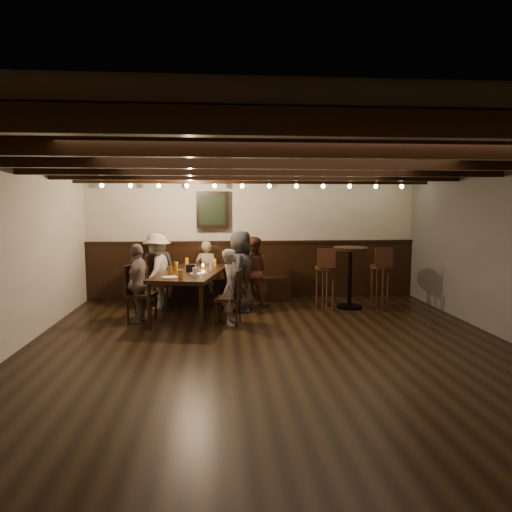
{
  "coord_description": "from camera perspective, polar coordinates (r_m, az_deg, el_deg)",
  "views": [
    {
      "loc": [
        -0.68,
        -5.51,
        1.85
      ],
      "look_at": [
        -0.12,
        1.3,
        1.08
      ],
      "focal_mm": 32.0,
      "sensor_mm": 36.0,
      "label": 1
    }
  ],
  "objects": [
    {
      "name": "plate_near",
      "position": [
        7.01,
        -10.73,
        -2.63
      ],
      "size": [
        0.24,
        0.24,
        0.01
      ],
      "primitive_type": "cylinder",
      "color": "white",
      "rests_on": "dining_table"
    },
    {
      "name": "person_bench_centre",
      "position": [
        8.67,
        -6.22,
        -1.98
      ],
      "size": [
        0.48,
        0.36,
        1.18
      ],
      "primitive_type": "imported",
      "rotation": [
        0.0,
        0.0,
        2.94
      ],
      "color": "gray",
      "rests_on": "floor"
    },
    {
      "name": "pint_b",
      "position": [
        8.19,
        -5.18,
        -0.81
      ],
      "size": [
        0.07,
        0.07,
        0.14
      ],
      "primitive_type": "cylinder",
      "color": "#BF7219",
      "rests_on": "dining_table"
    },
    {
      "name": "dining_table",
      "position": [
        7.65,
        -8.04,
        -2.36
      ],
      "size": [
        1.3,
        2.15,
        0.75
      ],
      "rotation": [
        0.0,
        0.0,
        -0.21
      ],
      "color": "black",
      "rests_on": "floor"
    },
    {
      "name": "high_top_table",
      "position": [
        8.32,
        11.68,
        -1.5
      ],
      "size": [
        0.62,
        0.62,
        1.1
      ],
      "color": "black",
      "rests_on": "floor"
    },
    {
      "name": "pint_c",
      "position": [
        7.81,
        -9.99,
        -1.24
      ],
      "size": [
        0.07,
        0.07,
        0.14
      ],
      "primitive_type": "cylinder",
      "color": "#BF7219",
      "rests_on": "dining_table"
    },
    {
      "name": "person_right_near",
      "position": [
        7.92,
        -1.94,
        -1.92
      ],
      "size": [
        0.58,
        0.76,
        1.4
      ],
      "primitive_type": "imported",
      "rotation": [
        0.0,
        0.0,
        1.36
      ],
      "color": "#272729",
      "rests_on": "floor"
    },
    {
      "name": "person_right_far",
      "position": [
        7.07,
        -3.1,
        -3.88
      ],
      "size": [
        0.36,
        0.48,
        1.18
      ],
      "primitive_type": "imported",
      "rotation": [
        0.0,
        0.0,
        1.36
      ],
      "color": "gray",
      "rests_on": "floor"
    },
    {
      "name": "pint_f",
      "position": [
        7.05,
        -7.66,
        -2.02
      ],
      "size": [
        0.07,
        0.07,
        0.14
      ],
      "primitive_type": "cylinder",
      "color": "silver",
      "rests_on": "dining_table"
    },
    {
      "name": "candle",
      "position": [
        7.89,
        -6.64,
        -1.43
      ],
      "size": [
        0.05,
        0.05,
        0.05
      ],
      "primitive_type": "cylinder",
      "color": "beige",
      "rests_on": "dining_table"
    },
    {
      "name": "pint_d",
      "position": [
        7.75,
        -5.53,
        -1.23
      ],
      "size": [
        0.07,
        0.07,
        0.14
      ],
      "primitive_type": "cylinder",
      "color": "silver",
      "rests_on": "dining_table"
    },
    {
      "name": "chair_left_far",
      "position": [
        7.52,
        -14.22,
        -5.85
      ],
      "size": [
        0.49,
        0.49,
        0.91
      ],
      "rotation": [
        0.0,
        0.0,
        -1.78
      ],
      "color": "black",
      "rests_on": "floor"
    },
    {
      "name": "pint_g",
      "position": [
        6.85,
        -9.41,
        -2.29
      ],
      "size": [
        0.07,
        0.07,
        0.14
      ],
      "primitive_type": "cylinder",
      "color": "#BF7219",
      "rests_on": "dining_table"
    },
    {
      "name": "person_bench_right",
      "position": [
        8.35,
        -0.44,
        -1.93
      ],
      "size": [
        0.71,
        0.6,
        1.28
      ],
      "primitive_type": "imported",
      "rotation": [
        0.0,
        0.0,
        2.94
      ],
      "color": "#5B301F",
      "rests_on": "floor"
    },
    {
      "name": "plate_far",
      "position": [
        7.3,
        -7.3,
        -2.21
      ],
      "size": [
        0.24,
        0.24,
        0.01
      ],
      "primitive_type": "cylinder",
      "color": "white",
      "rests_on": "dining_table"
    },
    {
      "name": "pint_a",
      "position": [
        8.37,
        -8.65,
        -0.7
      ],
      "size": [
        0.07,
        0.07,
        0.14
      ],
      "primitive_type": "cylinder",
      "color": "#BF7219",
      "rests_on": "dining_table"
    },
    {
      "name": "person_bench_left",
      "position": [
        8.77,
        -12.19,
        -1.43
      ],
      "size": [
        0.73,
        0.55,
        1.35
      ],
      "primitive_type": "imported",
      "rotation": [
        0.0,
        0.0,
        2.94
      ],
      "color": "#2A2A2D",
      "rests_on": "floor"
    },
    {
      "name": "bar_stool_right",
      "position": [
        8.38,
        15.22,
        -3.67
      ],
      "size": [
        0.35,
        0.36,
        1.12
      ],
      "rotation": [
        0.0,
        0.0,
        -0.01
      ],
      "color": "#321D10",
      "rests_on": "floor"
    },
    {
      "name": "person_left_near",
      "position": [
        8.29,
        -12.24,
        -1.84
      ],
      "size": [
        0.67,
        0.96,
        1.36
      ],
      "primitive_type": "imported",
      "rotation": [
        0.0,
        0.0,
        -1.78
      ],
      "color": "#A19888",
      "rests_on": "floor"
    },
    {
      "name": "chair_left_near",
      "position": [
        8.35,
        -11.98,
        -4.46
      ],
      "size": [
        0.52,
        0.52,
        0.96
      ],
      "rotation": [
        0.0,
        0.0,
        -1.78
      ],
      "color": "black",
      "rests_on": "floor"
    },
    {
      "name": "pint_e",
      "position": [
        7.26,
        -10.66,
        -1.82
      ],
      "size": [
        0.07,
        0.07,
        0.14
      ],
      "primitive_type": "cylinder",
      "color": "#BF7219",
      "rests_on": "dining_table"
    },
    {
      "name": "condiment_caddy",
      "position": [
        7.58,
        -8.16,
        -1.51
      ],
      "size": [
        0.15,
        0.1,
        0.12
      ],
      "primitive_type": "cube",
      "color": "black",
      "rests_on": "dining_table"
    },
    {
      "name": "chair_right_near",
      "position": [
        8.0,
        -2.16,
        -5.05
      ],
      "size": [
        0.46,
        0.46,
        0.85
      ],
      "rotation": [
        0.0,
        0.0,
        1.36
      ],
      "color": "black",
      "rests_on": "floor"
    },
    {
      "name": "chair_right_far",
      "position": [
        7.14,
        -3.33,
        -6.45
      ],
      "size": [
        0.46,
        0.46,
        0.86
      ],
      "rotation": [
        0.0,
        0.0,
        1.36
      ],
      "color": "black",
      "rests_on": "floor"
    },
    {
      "name": "bar_stool_left",
      "position": [
        8.05,
        8.61,
        -3.93
      ],
      "size": [
        0.35,
        0.38,
        1.12
      ],
      "rotation": [
        0.0,
        0.0,
        -0.14
      ],
      "color": "#321D10",
      "rests_on": "floor"
    },
    {
      "name": "room",
      "position": [
        7.77,
        -1.74,
        0.68
      ],
      "size": [
        7.0,
        7.0,
        7.0
      ],
      "color": "black",
      "rests_on": "ground"
    },
    {
      "name": "person_left_far",
      "position": [
        7.47,
        -14.51,
        -3.25
      ],
      "size": [
        0.45,
        0.78,
        1.24
      ],
      "primitive_type": "imported",
      "rotation": [
        0.0,
        0.0,
        -1.78
      ],
      "color": "gray",
      "rests_on": "floor"
    }
  ]
}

